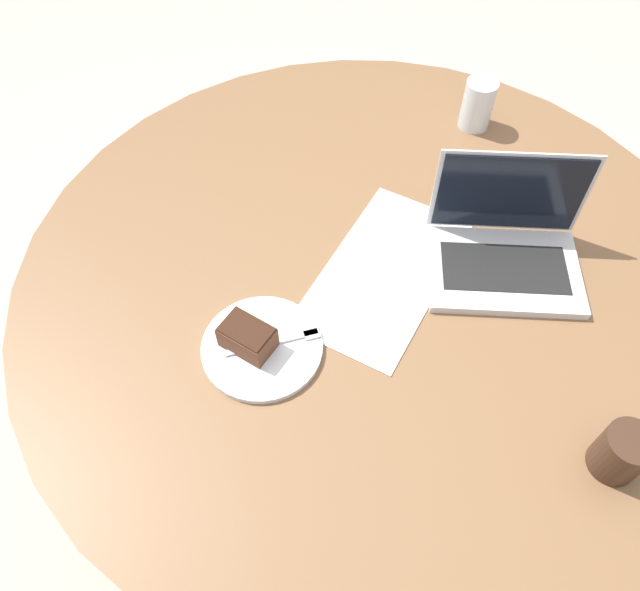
{
  "coord_description": "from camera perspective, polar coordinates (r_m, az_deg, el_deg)",
  "views": [
    {
      "loc": [
        -0.64,
        -0.42,
        1.74
      ],
      "look_at": [
        -0.14,
        0.02,
        0.82
      ],
      "focal_mm": 35.0,
      "sensor_mm": 36.0,
      "label": 1
    }
  ],
  "objects": [
    {
      "name": "ground_plane",
      "position": [
        1.9,
        3.2,
        -12.2
      ],
      "size": [
        12.0,
        12.0,
        0.0
      ],
      "primitive_type": "plane",
      "color": "#B7AD9E"
    },
    {
      "name": "dining_table",
      "position": [
        1.35,
        4.42,
        -1.46
      ],
      "size": [
        1.4,
        1.4,
        0.78
      ],
      "color": "brown",
      "rests_on": "ground_plane"
    },
    {
      "name": "paper_document",
      "position": [
        1.23,
        5.94,
        2.14
      ],
      "size": [
        0.44,
        0.3,
        0.0
      ],
      "rotation": [
        0.0,
        0.0,
        0.22
      ],
      "color": "white",
      "rests_on": "dining_table"
    },
    {
      "name": "plate",
      "position": [
        1.12,
        -5.32,
        -4.76
      ],
      "size": [
        0.22,
        0.22,
        0.01
      ],
      "color": "silver",
      "rests_on": "dining_table"
    },
    {
      "name": "cake_slice",
      "position": [
        1.1,
        -6.65,
        -3.79
      ],
      "size": [
        0.07,
        0.1,
        0.05
      ],
      "rotation": [
        0.0,
        0.0,
        4.86
      ],
      "color": "brown",
      "rests_on": "plate"
    },
    {
      "name": "fork",
      "position": [
        1.12,
        -3.44,
        -4.06
      ],
      "size": [
        0.16,
        0.11,
        0.0
      ],
      "rotation": [
        0.0,
        0.0,
        5.71
      ],
      "color": "silver",
      "rests_on": "plate"
    },
    {
      "name": "coffee_glass",
      "position": [
        1.09,
        25.84,
        -12.79
      ],
      "size": [
        0.08,
        0.08,
        0.09
      ],
      "color": "#3D2619",
      "rests_on": "dining_table"
    },
    {
      "name": "water_glass",
      "position": [
        1.54,
        14.22,
        16.59
      ],
      "size": [
        0.07,
        0.07,
        0.12
      ],
      "color": "silver",
      "rests_on": "dining_table"
    },
    {
      "name": "laptop",
      "position": [
        1.26,
        16.59,
        4.05
      ],
      "size": [
        0.35,
        0.36,
        0.21
      ],
      "rotation": [
        0.0,
        0.0,
        8.51
      ],
      "color": "silver",
      "rests_on": "dining_table"
    }
  ]
}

